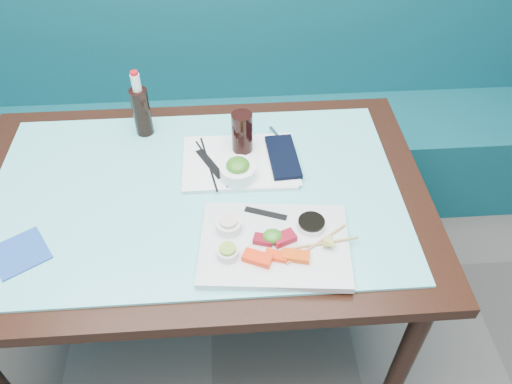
{
  "coord_description": "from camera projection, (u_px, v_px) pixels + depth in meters",
  "views": [
    {
      "loc": [
        0.11,
        0.39,
        1.81
      ],
      "look_at": [
        0.18,
        1.39,
        0.8
      ],
      "focal_mm": 35.0,
      "sensor_mm": 36.0,
      "label": 1
    }
  ],
  "objects": [
    {
      "name": "seaweed_salad",
      "position": [
        238.0,
        165.0,
        1.48
      ],
      "size": [
        0.08,
        0.08,
        0.04
      ],
      "primitive_type": "ellipsoid",
      "rotation": [
        0.0,
        0.0,
        0.22
      ],
      "color": "#34761B",
      "rests_on": "seaweed_bowl"
    },
    {
      "name": "tray_sleeve",
      "position": [
        210.0,
        164.0,
        1.56
      ],
      "size": [
        0.09,
        0.15,
        0.0
      ],
      "primitive_type": "cube",
      "rotation": [
        0.0,
        0.0,
        0.48
      ],
      "color": "black",
      "rests_on": "serving_tray"
    },
    {
      "name": "wooden_chopstick_b",
      "position": [
        320.0,
        244.0,
        1.32
      ],
      "size": [
        0.21,
        0.04,
        0.01
      ],
      "primitive_type": "cylinder",
      "rotation": [
        1.57,
        0.0,
        -1.44
      ],
      "color": "tan",
      "rests_on": "sashimi_plate"
    },
    {
      "name": "paper_placemat",
      "position": [
        240.0,
        160.0,
        1.57
      ],
      "size": [
        0.36,
        0.25,
        0.0
      ],
      "primitive_type": "cube",
      "rotation": [
        0.0,
        0.0,
        0.0
      ],
      "color": "white",
      "rests_on": "serving_tray"
    },
    {
      "name": "ginger_fill",
      "position": [
        228.0,
        221.0,
        1.33
      ],
      "size": [
        0.06,
        0.06,
        0.01
      ],
      "primitive_type": "cylinder",
      "rotation": [
        0.0,
        0.0,
        0.32
      ],
      "color": "beige",
      "rests_on": "ramekin_ginger"
    },
    {
      "name": "salmon_mid",
      "position": [
        277.0,
        256.0,
        1.28
      ],
      "size": [
        0.07,
        0.05,
        0.01
      ],
      "primitive_type": "cube",
      "rotation": [
        0.0,
        0.0,
        -0.31
      ],
      "color": "#FB310A",
      "rests_on": "sashimi_plate"
    },
    {
      "name": "booth_bench",
      "position": [
        205.0,
        123.0,
        2.35
      ],
      "size": [
        3.0,
        0.56,
        1.17
      ],
      "color": "#0D4D57",
      "rests_on": "ground"
    },
    {
      "name": "lemon_wedge",
      "position": [
        331.0,
        244.0,
        1.3
      ],
      "size": [
        0.05,
        0.05,
        0.04
      ],
      "primitive_type": "cone",
      "rotation": [
        1.57,
        0.0,
        0.72
      ],
      "color": "#D6DB67",
      "rests_on": "sashimi_plate"
    },
    {
      "name": "black_chopstick_b",
      "position": [
        211.0,
        163.0,
        1.55
      ],
      "size": [
        0.1,
        0.22,
        0.01
      ],
      "primitive_type": "cylinder",
      "rotation": [
        1.57,
        0.0,
        0.42
      ],
      "color": "black",
      "rests_on": "serving_tray"
    },
    {
      "name": "cola_bottle_body",
      "position": [
        142.0,
        112.0,
        1.63
      ],
      "size": [
        0.06,
        0.06,
        0.17
      ],
      "primitive_type": "cylinder",
      "rotation": [
        0.0,
        0.0,
        0.06
      ],
      "color": "black",
      "rests_on": "glass_top"
    },
    {
      "name": "ramekin_ginger",
      "position": [
        229.0,
        226.0,
        1.35
      ],
      "size": [
        0.08,
        0.08,
        0.03
      ],
      "primitive_type": "cylinder",
      "rotation": [
        0.0,
        0.0,
        -0.25
      ],
      "color": "white",
      "rests_on": "sashimi_plate"
    },
    {
      "name": "wooden_chopstick_a",
      "position": [
        317.0,
        244.0,
        1.32
      ],
      "size": [
        0.18,
        0.12,
        0.01
      ],
      "primitive_type": "cylinder",
      "rotation": [
        1.57,
        0.0,
        -0.97
      ],
      "color": "tan",
      "rests_on": "sashimi_plate"
    },
    {
      "name": "tuna_right",
      "position": [
        284.0,
        238.0,
        1.32
      ],
      "size": [
        0.07,
        0.06,
        0.02
      ],
      "primitive_type": "cube",
      "rotation": [
        0.0,
        0.0,
        0.4
      ],
      "color": "maroon",
      "rests_on": "sashimi_plate"
    },
    {
      "name": "salmon_left",
      "position": [
        257.0,
        258.0,
        1.28
      ],
      "size": [
        0.08,
        0.06,
        0.02
      ],
      "primitive_type": "cube",
      "rotation": [
        0.0,
        0.0,
        -0.43
      ],
      "color": "#FF300A",
      "rests_on": "sashimi_plate"
    },
    {
      "name": "salmon_right",
      "position": [
        296.0,
        256.0,
        1.28
      ],
      "size": [
        0.08,
        0.05,
        0.02
      ],
      "primitive_type": "cube",
      "rotation": [
        0.0,
        0.0,
        -0.23
      ],
      "color": "#E94509",
      "rests_on": "sashimi_plate"
    },
    {
      "name": "cola_bottle_neck",
      "position": [
        136.0,
        82.0,
        1.55
      ],
      "size": [
        0.04,
        0.04,
        0.06
      ],
      "primitive_type": "cylinder",
      "rotation": [
        0.0,
        0.0,
        0.38
      ],
      "color": "white",
      "rests_on": "cola_bottle_body"
    },
    {
      "name": "wasabi_fill",
      "position": [
        228.0,
        249.0,
        1.27
      ],
      "size": [
        0.05,
        0.05,
        0.01
      ],
      "primitive_type": "cylinder",
      "rotation": [
        0.0,
        0.0,
        -0.26
      ],
      "color": "#83AA36",
      "rests_on": "ramekin_wasabi"
    },
    {
      "name": "serving_tray",
      "position": [
        240.0,
        162.0,
        1.57
      ],
      "size": [
        0.35,
        0.27,
        0.01
      ],
      "primitive_type": "cube",
      "rotation": [
        0.0,
        0.0,
        -0.03
      ],
      "color": "silver",
      "rests_on": "glass_top"
    },
    {
      "name": "seaweed_garnish",
      "position": [
        273.0,
        236.0,
        1.32
      ],
      "size": [
        0.06,
        0.06,
        0.03
      ],
      "primitive_type": "ellipsoid",
      "rotation": [
        0.0,
        0.0,
        -0.25
      ],
      "color": "#327E1D",
      "rests_on": "sashimi_plate"
    },
    {
      "name": "soy_fill",
      "position": [
        312.0,
        222.0,
        1.35
      ],
      "size": [
        0.09,
        0.09,
        0.01
      ],
      "primitive_type": "cylinder",
      "rotation": [
        0.0,
        0.0,
        0.31
      ],
      "color": "black",
      "rests_on": "soy_dish"
    },
    {
      "name": "fork",
      "position": [
        278.0,
        136.0,
        1.64
      ],
      "size": [
        0.05,
        0.1,
        0.01
      ],
      "primitive_type": "cylinder",
      "rotation": [
        1.57,
        0.0,
        0.4
      ],
      "color": "silver",
      "rests_on": "serving_tray"
    },
    {
      "name": "sashimi_plate",
      "position": [
        274.0,
        245.0,
        1.33
      ],
      "size": [
        0.42,
        0.32,
        0.02
      ],
      "primitive_type": "cube",
      "rotation": [
        0.0,
        0.0,
        -0.1
      ],
      "color": "silver",
      "rests_on": "glass_top"
    },
    {
      "name": "cola_bottle_cap",
      "position": [
        134.0,
        73.0,
        1.53
      ],
      "size": [
        0.03,
        0.03,
        0.01
      ],
      "primitive_type": "cylinder",
      "rotation": [
        0.0,
        0.0,
        0.29
      ],
      "color": "red",
      "rests_on": "cola_bottle_neck"
    },
    {
      "name": "cola_glass",
      "position": [
        242.0,
        132.0,
        1.56
      ],
      "size": [
        0.09,
        0.09,
        0.14
      ],
      "primitive_type": "cylinder",
      "rotation": [
        0.0,
        0.0,
        0.35
      ],
      "color": "black",
      "rests_on": "serving_tray"
    },
    {
      "name": "black_chopstick_a",
      "position": [
        209.0,
        163.0,
        1.55
      ],
      "size": [
        0.06,
        0.25,
        0.01
      ],
      "primitive_type": "cylinder",
      "rotation": [
        1.57,
        0.0,
        0.2
      ],
      "color": "black",
      "rests_on": "serving_tray"
    },
    {
      "name": "dining_table",
      "position": [
        198.0,
        212.0,
        1.55
      ],
      "size": [
        1.4,
        0.9,
        0.75
      ],
      "color": "black",
      "rests_on": "ground"
    },
    {
      "name": "ramekin_wasabi",
      "position": [
        228.0,
        253.0,
        1.29
      ],
      "size": [
        0.06,
        0.06,
        0.02
      ],
      "primitive_type": "cylinder",
      "rotation": [
        0.0,
        0.0,
        0.01
      ],
      "color": "silver",
      "rests_on": "sashimi_plate"
    },
    {
      "name": "glass_top",
      "position": [
        195.0,
        192.0,
        1.49
      ],
      "size": [
        1.22,
        0.76,
        0.01
      ],
      "primitive_type": "cube",
      "color": "#6AD4D4",
      "rests_on": "dining_table"
    },
    {
      "name": "tuna_left",
      "position": [
        263.0,
        240.0,
        1.32
      ],
      "size": [
        0.06,
        0.05,
        0.02
      ],
      "primitive_type": "cube",
      "rotation": [
        0.0,
        0.0,
        -0.3
      ],
      "color": "maroon",
      "rests_on": "sashimi_plate"
    },
    {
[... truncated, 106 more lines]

